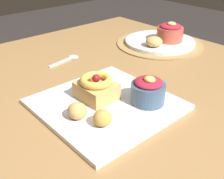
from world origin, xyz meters
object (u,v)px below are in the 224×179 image
(back_ramekin, at_px, (170,32))
(back_pastry, at_px, (154,42))
(front_plate, at_px, (106,104))
(back_plate, at_px, (160,42))
(cake_slice, at_px, (96,88))
(fritter_middle, at_px, (77,111))
(berry_ramekin, at_px, (148,91))
(fritter_front, at_px, (103,118))
(spoon, at_px, (68,59))

(back_ramekin, bearing_deg, back_pastry, -88.61)
(front_plate, distance_m, back_plate, 0.49)
(cake_slice, distance_m, back_pastry, 0.41)
(fritter_middle, bearing_deg, berry_ramekin, 71.14)
(berry_ramekin, distance_m, fritter_front, 0.14)
(back_pastry, bearing_deg, back_plate, 112.71)
(cake_slice, relative_size, fritter_front, 2.30)
(cake_slice, distance_m, back_ramekin, 0.50)
(front_plate, bearing_deg, back_ramekin, 110.63)
(front_plate, relative_size, fritter_middle, 6.82)
(back_plate, distance_m, spoon, 0.37)
(fritter_front, bearing_deg, back_plate, 117.79)
(back_plate, relative_size, back_pastry, 4.38)
(berry_ramekin, distance_m, fritter_middle, 0.18)
(back_plate, relative_size, spoon, 2.12)
(spoon, bearing_deg, cake_slice, -120.52)
(cake_slice, xyz_separation_m, back_pastry, (-0.14, 0.38, -0.01))
(cake_slice, bearing_deg, front_plate, 8.42)
(berry_ramekin, relative_size, back_plate, 0.31)
(back_ramekin, height_order, back_pastry, back_ramekin)
(fritter_front, height_order, spoon, fritter_front)
(front_plate, bearing_deg, fritter_middle, -84.24)
(berry_ramekin, bearing_deg, spoon, 177.30)
(front_plate, bearing_deg, cake_slice, -171.58)
(cake_slice, relative_size, fritter_middle, 2.11)
(front_plate, xyz_separation_m, fritter_middle, (0.01, -0.09, 0.02))
(cake_slice, xyz_separation_m, fritter_middle, (0.04, -0.09, -0.01))
(back_plate, bearing_deg, back_ramekin, 39.29)
(fritter_middle, height_order, back_pastry, back_pastry)
(back_pastry, relative_size, spoon, 0.48)
(back_plate, bearing_deg, cake_slice, -69.00)
(fritter_middle, bearing_deg, front_plate, 95.76)
(berry_ramekin, distance_m, back_pastry, 0.39)
(berry_ramekin, distance_m, spoon, 0.38)
(cake_slice, xyz_separation_m, berry_ramekin, (0.10, 0.08, 0.00))
(back_pastry, bearing_deg, spoon, -115.51)
(berry_ramekin, xyz_separation_m, back_ramekin, (-0.24, 0.39, 0.01))
(back_plate, height_order, spoon, back_plate)
(cake_slice, bearing_deg, fritter_front, -32.29)
(berry_ramekin, xyz_separation_m, spoon, (-0.38, 0.02, -0.04))
(back_ramekin, bearing_deg, fritter_middle, -71.63)
(cake_slice, height_order, berry_ramekin, berry_ramekin)
(front_plate, bearing_deg, spoon, 163.05)
(front_plate, height_order, berry_ramekin, berry_ramekin)
(back_ramekin, xyz_separation_m, back_pastry, (0.00, -0.09, -0.02))
(cake_slice, relative_size, back_pastry, 1.54)
(fritter_front, distance_m, back_ramekin, 0.59)
(fritter_middle, distance_m, spoon, 0.37)
(front_plate, xyz_separation_m, back_plate, (-0.20, 0.45, 0.01))
(back_ramekin, bearing_deg, berry_ramekin, -58.28)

